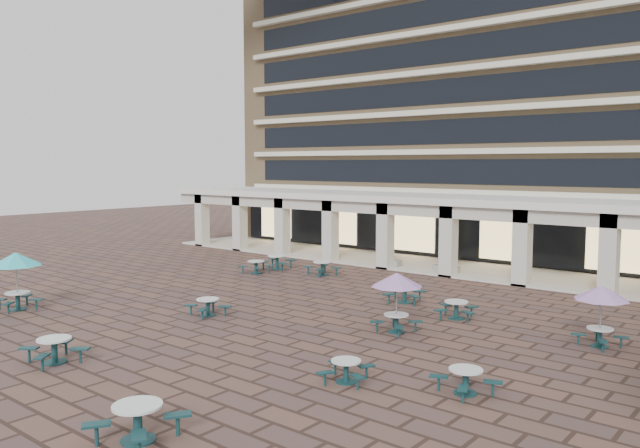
# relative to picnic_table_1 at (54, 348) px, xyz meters

# --- Properties ---
(ground) EXTENTS (120.00, 120.00, 0.00)m
(ground) POSITION_rel_picnic_table_1_xyz_m (0.26, 9.37, -0.48)
(ground) COLOR brown
(ground) RESTS_ON ground
(apartment_building) EXTENTS (40.00, 15.50, 25.20)m
(apartment_building) POSITION_rel_picnic_table_1_xyz_m (0.26, 34.84, 12.13)
(apartment_building) COLOR #A4855C
(apartment_building) RESTS_ON ground
(retail_arcade) EXTENTS (42.00, 6.60, 4.40)m
(retail_arcade) POSITION_rel_picnic_table_1_xyz_m (0.26, 24.17, 2.52)
(retail_arcade) COLOR white
(retail_arcade) RESTS_ON ground
(picnic_table_1) EXTENTS (1.95, 1.95, 0.80)m
(picnic_table_1) POSITION_rel_picnic_table_1_xyz_m (0.00, 0.00, 0.00)
(picnic_table_1) COLOR #143B3D
(picnic_table_1) RESTS_ON ground
(picnic_table_2) EXTENTS (2.18, 2.18, 0.86)m
(picnic_table_2) POSITION_rel_picnic_table_1_xyz_m (6.87, -1.63, 0.04)
(picnic_table_2) COLOR #143B3D
(picnic_table_2) RESTS_ON ground
(picnic_table_3) EXTENTS (1.93, 1.93, 0.70)m
(picnic_table_3) POSITION_rel_picnic_table_1_xyz_m (11.31, 5.80, -0.06)
(picnic_table_3) COLOR #143B3D
(picnic_table_3) RESTS_ON ground
(picnic_table_4) EXTENTS (2.16, 2.16, 2.49)m
(picnic_table_4) POSITION_rel_picnic_table_1_xyz_m (-8.19, 2.64, 1.64)
(picnic_table_4) COLOR #143B3D
(picnic_table_4) RESTS_ON ground
(picnic_table_5) EXTENTS (1.83, 1.83, 0.71)m
(picnic_table_5) POSITION_rel_picnic_table_1_xyz_m (-1.02, 7.18, -0.05)
(picnic_table_5) COLOR #143B3D
(picnic_table_5) RESTS_ON ground
(picnic_table_6) EXTENTS (1.95, 1.95, 2.25)m
(picnic_table_6) POSITION_rel_picnic_table_1_xyz_m (6.46, 9.93, 1.44)
(picnic_table_6) COLOR #143B3D
(picnic_table_6) RESTS_ON ground
(picnic_table_7) EXTENTS (1.77, 1.77, 0.66)m
(picnic_table_7) POSITION_rel_picnic_table_1_xyz_m (8.23, 4.44, -0.08)
(picnic_table_7) COLOR #143B3D
(picnic_table_7) RESTS_ON ground
(picnic_table_8) EXTENTS (2.09, 2.09, 0.79)m
(picnic_table_8) POSITION_rel_picnic_table_1_xyz_m (-3.31, 17.54, -0.00)
(picnic_table_8) COLOR #143B3D
(picnic_table_8) RESTS_ON ground
(picnic_table_9) EXTENTS (1.68, 1.68, 0.73)m
(picnic_table_9) POSITION_rel_picnic_table_1_xyz_m (-6.68, 15.61, -0.04)
(picnic_table_9) COLOR #143B3D
(picnic_table_9) RESTS_ON ground
(picnic_table_10) EXTENTS (1.94, 1.94, 0.73)m
(picnic_table_10) POSITION_rel_picnic_table_1_xyz_m (7.24, 13.24, -0.04)
(picnic_table_10) COLOR #143B3D
(picnic_table_10) RESTS_ON ground
(picnic_table_11) EXTENTS (1.84, 1.84, 2.12)m
(picnic_table_11) POSITION_rel_picnic_table_1_xyz_m (12.89, 12.82, 1.33)
(picnic_table_11) COLOR #143B3D
(picnic_table_11) RESTS_ON ground
(picnic_table_12) EXTENTS (2.24, 2.24, 0.84)m
(picnic_table_12) POSITION_rel_picnic_table_1_xyz_m (-6.70, 17.41, 0.03)
(picnic_table_12) COLOR #143B3D
(picnic_table_12) RESTS_ON ground
(picnic_table_13) EXTENTS (2.10, 2.10, 0.79)m
(picnic_table_13) POSITION_rel_picnic_table_1_xyz_m (4.02, 14.47, -0.01)
(picnic_table_13) COLOR #143B3D
(picnic_table_13) RESTS_ON ground
(planter_left) EXTENTS (1.50, 0.60, 1.14)m
(planter_left) POSITION_rel_picnic_table_1_xyz_m (-1.87, 22.27, -0.06)
(planter_left) COLOR #969691
(planter_left) RESTS_ON ground
(planter_right) EXTENTS (1.50, 0.79, 1.30)m
(planter_right) POSITION_rel_picnic_table_1_xyz_m (1.99, 22.27, 0.06)
(planter_right) COLOR #969691
(planter_right) RESTS_ON ground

